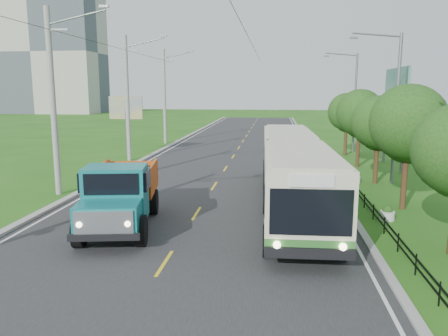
% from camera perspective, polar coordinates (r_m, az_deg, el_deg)
% --- Properties ---
extents(ground, '(240.00, 240.00, 0.00)m').
position_cam_1_polar(ground, '(14.99, -7.78, -12.26)').
color(ground, '#225A15').
rests_on(ground, ground).
extents(road, '(14.00, 120.00, 0.02)m').
position_cam_1_polar(road, '(34.07, 0.56, 0.50)').
color(road, '#28282B').
rests_on(road, ground).
extents(curb_left, '(0.40, 120.00, 0.15)m').
position_cam_1_polar(curb_left, '(35.54, -11.06, 0.82)').
color(curb_left, '#9E9E99').
rests_on(curb_left, ground).
extents(curb_right, '(0.30, 120.00, 0.10)m').
position_cam_1_polar(curb_right, '(34.07, 12.60, 0.33)').
color(curb_right, '#9E9E99').
rests_on(curb_right, ground).
extents(edge_line_left, '(0.12, 120.00, 0.00)m').
position_cam_1_polar(edge_line_left, '(35.39, -10.21, 0.72)').
color(edge_line_left, silver).
rests_on(edge_line_left, road).
extents(edge_line_right, '(0.12, 120.00, 0.00)m').
position_cam_1_polar(edge_line_right, '(34.03, 11.76, 0.30)').
color(edge_line_right, silver).
rests_on(edge_line_right, road).
extents(centre_dash, '(0.12, 2.20, 0.00)m').
position_cam_1_polar(centre_dash, '(14.98, -7.79, -12.18)').
color(centre_dash, yellow).
rests_on(centre_dash, road).
extents(railing_right, '(0.04, 40.00, 0.60)m').
position_cam_1_polar(railing_right, '(28.28, 15.56, -1.25)').
color(railing_right, black).
rests_on(railing_right, ground).
extents(pole_near, '(3.51, 0.32, 10.00)m').
position_cam_1_polar(pole_near, '(25.34, -21.38, 8.08)').
color(pole_near, gray).
rests_on(pole_near, ground).
extents(pole_mid, '(3.51, 0.32, 10.00)m').
position_cam_1_polar(pole_mid, '(36.39, -12.47, 8.93)').
color(pole_mid, gray).
rests_on(pole_mid, ground).
extents(pole_far, '(3.51, 0.32, 10.00)m').
position_cam_1_polar(pole_far, '(47.90, -7.75, 9.29)').
color(pole_far, gray).
rests_on(pole_far, ground).
extents(tree_third, '(3.60, 3.62, 6.00)m').
position_cam_1_polar(tree_third, '(22.52, 22.96, 4.99)').
color(tree_third, '#382314').
rests_on(tree_third, ground).
extents(tree_fourth, '(3.24, 3.31, 5.40)m').
position_cam_1_polar(tree_fourth, '(28.34, 19.55, 5.27)').
color(tree_fourth, '#382314').
rests_on(tree_fourth, ground).
extents(tree_fifth, '(3.48, 3.52, 5.80)m').
position_cam_1_polar(tree_fifth, '(34.19, 17.37, 6.57)').
color(tree_fifth, '#382314').
rests_on(tree_fifth, ground).
extents(tree_back, '(3.30, 3.36, 5.50)m').
position_cam_1_polar(tree_back, '(40.10, 15.79, 6.81)').
color(tree_back, '#382314').
rests_on(tree_back, ground).
extents(streetlight_mid, '(3.02, 0.20, 9.07)m').
position_cam_1_polar(streetlight_mid, '(28.32, 21.33, 7.83)').
color(streetlight_mid, slate).
rests_on(streetlight_mid, ground).
extents(streetlight_far, '(3.02, 0.20, 9.07)m').
position_cam_1_polar(streetlight_far, '(42.02, 16.54, 8.61)').
color(streetlight_far, slate).
rests_on(streetlight_far, ground).
extents(planter_near, '(0.64, 0.64, 0.67)m').
position_cam_1_polar(planter_near, '(20.76, 20.55, -5.62)').
color(planter_near, silver).
rests_on(planter_near, ground).
extents(planter_mid, '(0.64, 0.64, 0.67)m').
position_cam_1_polar(planter_mid, '(28.39, 16.75, -1.30)').
color(planter_mid, silver).
rests_on(planter_mid, ground).
extents(planter_far, '(0.64, 0.64, 0.67)m').
position_cam_1_polar(planter_far, '(36.17, 14.58, 1.18)').
color(planter_far, silver).
rests_on(planter_far, ground).
extents(billboard_left, '(3.00, 0.20, 5.20)m').
position_cam_1_polar(billboard_left, '(39.67, -12.69, 7.22)').
color(billboard_left, slate).
rests_on(billboard_left, ground).
extents(billboard_right, '(0.24, 6.00, 7.30)m').
position_cam_1_polar(billboard_right, '(34.54, 21.57, 8.83)').
color(billboard_right, slate).
rests_on(billboard_right, ground).
extents(apartment_near, '(28.00, 14.00, 30.00)m').
position_cam_1_polar(apartment_near, '(123.57, -22.33, 13.66)').
color(apartment_near, '#B7B2A3').
rests_on(apartment_near, ground).
extents(apartment_far, '(24.00, 14.00, 26.00)m').
position_cam_1_polar(apartment_far, '(157.59, -25.97, 11.74)').
color(apartment_far, '#B7B2A3').
rests_on(apartment_far, ground).
extents(bus, '(3.25, 17.21, 3.31)m').
position_cam_1_polar(bus, '(21.78, 8.93, 0.21)').
color(bus, '#306D2B').
rests_on(bus, ground).
extents(dump_truck, '(3.55, 6.92, 2.77)m').
position_cam_1_polar(dump_truck, '(18.59, -13.38, -2.95)').
color(dump_truck, '#14767A').
rests_on(dump_truck, ground).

